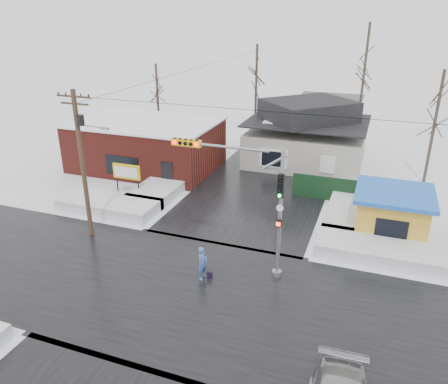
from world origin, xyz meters
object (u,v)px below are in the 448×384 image
(traffic_signal, at_px, (250,193))
(marquee_sign, at_px, (127,173))
(pedestrian, at_px, (203,263))
(utility_pole, at_px, (83,157))
(kiosk, at_px, (392,213))

(traffic_signal, distance_m, marquee_sign, 13.42)
(traffic_signal, height_order, pedestrian, traffic_signal)
(utility_pole, bearing_deg, traffic_signal, -2.95)
(utility_pole, xyz_separation_m, kiosk, (17.43, 6.49, -3.65))
(utility_pole, xyz_separation_m, pedestrian, (8.35, -2.08, -4.20))
(traffic_signal, xyz_separation_m, kiosk, (7.07, 7.03, -3.08))
(utility_pole, relative_size, kiosk, 1.96)
(traffic_signal, height_order, kiosk, traffic_signal)
(utility_pole, xyz_separation_m, marquee_sign, (-1.07, 5.99, -3.19))
(traffic_signal, xyz_separation_m, marquee_sign, (-11.43, 6.53, -2.62))
(utility_pole, distance_m, kiosk, 18.95)
(pedestrian, bearing_deg, kiosk, -34.99)
(utility_pole, height_order, pedestrian, utility_pole)
(marquee_sign, bearing_deg, utility_pole, -79.87)
(marquee_sign, height_order, kiosk, kiosk)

